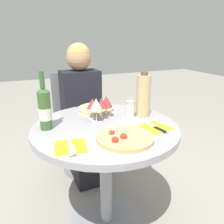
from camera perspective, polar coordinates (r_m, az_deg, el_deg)
The scene contains 15 objects.
ground_plane at distance 1.74m, azimuth -1.44°, elevation -26.63°, with size 12.00×12.00×0.00m, color gray.
dining_table at distance 1.39m, azimuth -1.63°, elevation -10.17°, with size 0.88×0.88×0.74m.
chair_behind_diner at distance 2.13m, azimuth -8.40°, elevation -3.19°, with size 0.44×0.44×0.93m.
seated_diner at distance 1.96m, azimuth -7.36°, elevation -1.49°, with size 0.33×0.44×1.20m.
pizza_large at distance 1.14m, azimuth 3.20°, elevation -6.63°, with size 0.30×0.30×0.05m.
pizza_small_far at distance 1.59m, azimuth -4.05°, elevation 1.00°, with size 0.25×0.25×0.05m.
wine_bottle at distance 1.28m, azimuth -17.15°, elevation 0.85°, with size 0.07×0.07×0.33m.
tall_carafe at distance 1.45m, azimuth 8.19°, elevation 4.27°, with size 0.09×0.09×0.30m.
sugar_shaker at distance 1.45m, azimuth 4.80°, elevation 0.81°, with size 0.06×0.06×0.11m.
wine_glass_back_left at distance 1.40m, azimuth -5.09°, elevation 2.15°, with size 0.08×0.08×0.14m.
wine_glass_center at distance 1.38m, azimuth -2.78°, elevation 2.23°, with size 0.07×0.07×0.14m.
wine_glass_back_right at distance 1.43m, azimuth -1.49°, elevation 2.67°, with size 0.08×0.08×0.14m.
wine_glass_front_left at distance 1.33m, azimuth -4.16°, elevation 1.99°, with size 0.07×0.07×0.15m.
place_setting_left at distance 1.08m, azimuth -10.75°, elevation -8.88°, with size 0.17×0.19×0.01m.
place_setting_right at distance 1.30m, azimuth 11.33°, elevation -3.99°, with size 0.18×0.19×0.01m.
Camera 1 is at (-0.46, -1.13, 1.24)m, focal length 35.00 mm.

